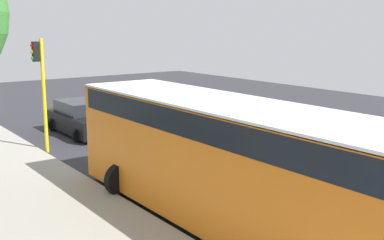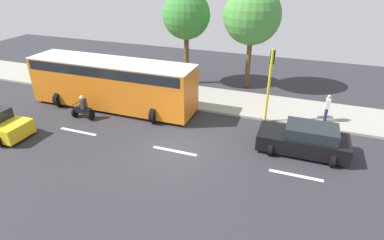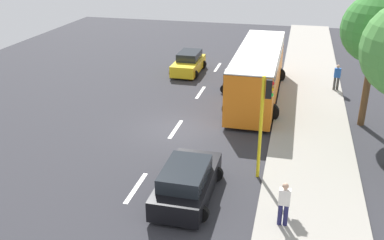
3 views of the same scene
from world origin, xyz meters
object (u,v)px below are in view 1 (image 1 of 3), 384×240
(city_bus, at_px, (228,155))
(traffic_light_corner, at_px, (41,79))
(car_black, at_px, (82,119))
(motorcycle, at_px, (310,194))

(city_bus, height_order, traffic_light_corner, traffic_light_corner)
(city_bus, xyz_separation_m, traffic_light_corner, (1.17, -9.79, 1.08))
(car_black, xyz_separation_m, traffic_light_corner, (2.64, 2.29, 2.22))
(car_black, height_order, motorcycle, motorcycle)
(city_bus, bearing_deg, traffic_light_corner, -83.16)
(city_bus, bearing_deg, car_black, -96.89)
(motorcycle, bearing_deg, car_black, -87.13)
(traffic_light_corner, bearing_deg, motorcycle, 107.14)
(car_black, height_order, traffic_light_corner, traffic_light_corner)
(motorcycle, xyz_separation_m, traffic_light_corner, (3.29, -10.65, 2.29))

